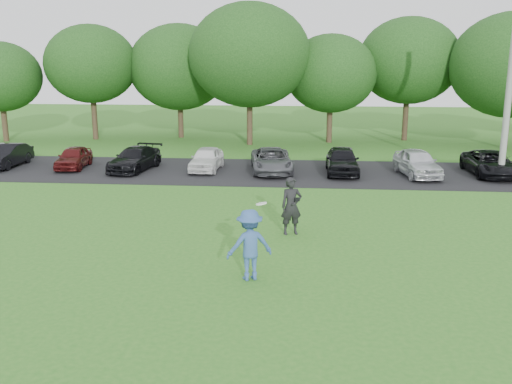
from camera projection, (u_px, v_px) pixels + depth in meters
ground at (244, 272)px, 14.79m from camera, size 100.00×100.00×0.00m
parking_lot at (273, 172)px, 27.37m from camera, size 32.00×6.50×0.03m
utility_pole at (511, 77)px, 24.40m from camera, size 0.28×0.28×9.13m
frisbee_player at (250, 245)px, 14.12m from camera, size 1.33×1.06×2.04m
camera_bystander at (291, 206)px, 17.73m from camera, size 0.76×0.61×1.81m
parked_cars at (308, 161)px, 27.04m from camera, size 28.35×4.42×1.26m
tree_row at (307, 65)px, 35.55m from camera, size 42.39×9.85×8.64m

